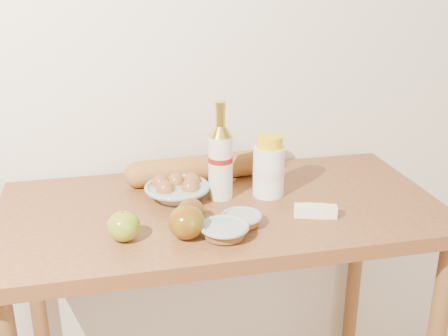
{
  "coord_description": "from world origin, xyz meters",
  "views": [
    {
      "loc": [
        -0.3,
        -0.18,
        1.55
      ],
      "look_at": [
        0.0,
        1.15,
        1.02
      ],
      "focal_mm": 45.0,
      "sensor_mm": 36.0,
      "label": 1
    }
  ],
  "objects_px": {
    "table": "(222,245)",
    "baguette": "(202,168)",
    "bourbon_bottle": "(220,160)",
    "egg_bowl": "(177,190)",
    "cream_bottle": "(269,168)"
  },
  "relations": [
    {
      "from": "egg_bowl",
      "to": "baguette",
      "type": "distance_m",
      "value": 0.15
    },
    {
      "from": "cream_bottle",
      "to": "bourbon_bottle",
      "type": "bearing_deg",
      "value": -171.78
    },
    {
      "from": "bourbon_bottle",
      "to": "baguette",
      "type": "bearing_deg",
      "value": 114.55
    },
    {
      "from": "bourbon_bottle",
      "to": "baguette",
      "type": "relative_size",
      "value": 0.59
    },
    {
      "from": "table",
      "to": "egg_bowl",
      "type": "relative_size",
      "value": 6.22
    },
    {
      "from": "bourbon_bottle",
      "to": "baguette",
      "type": "height_order",
      "value": "bourbon_bottle"
    },
    {
      "from": "egg_bowl",
      "to": "bourbon_bottle",
      "type": "bearing_deg",
      "value": -9.21
    },
    {
      "from": "cream_bottle",
      "to": "egg_bowl",
      "type": "xyz_separation_m",
      "value": [
        -0.26,
        0.03,
        -0.05
      ]
    },
    {
      "from": "bourbon_bottle",
      "to": "baguette",
      "type": "distance_m",
      "value": 0.16
    },
    {
      "from": "table",
      "to": "baguette",
      "type": "bearing_deg",
      "value": 95.45
    },
    {
      "from": "table",
      "to": "cream_bottle",
      "type": "relative_size",
      "value": 6.83
    },
    {
      "from": "bourbon_bottle",
      "to": "egg_bowl",
      "type": "bearing_deg",
      "value": -175.71
    },
    {
      "from": "cream_bottle",
      "to": "baguette",
      "type": "distance_m",
      "value": 0.23
    },
    {
      "from": "table",
      "to": "bourbon_bottle",
      "type": "height_order",
      "value": "bourbon_bottle"
    },
    {
      "from": "table",
      "to": "cream_bottle",
      "type": "distance_m",
      "value": 0.25
    }
  ]
}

